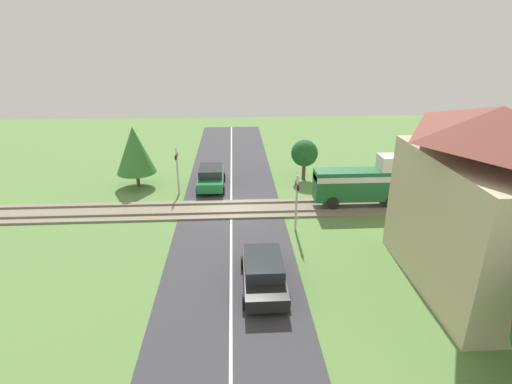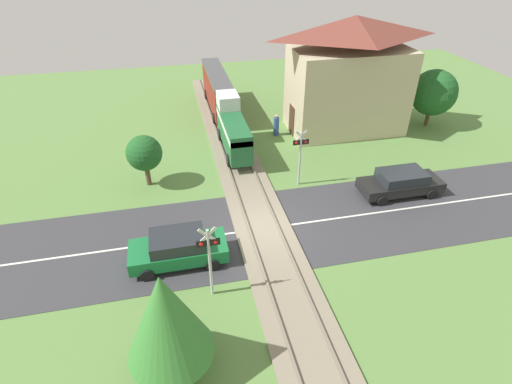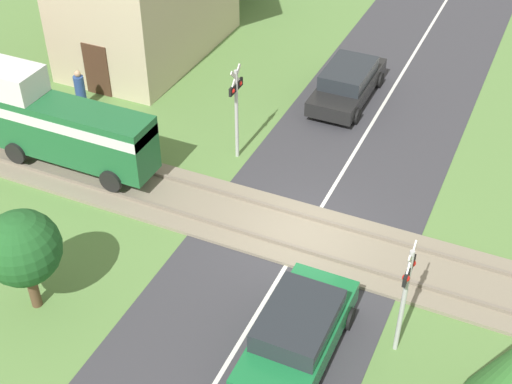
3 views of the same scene
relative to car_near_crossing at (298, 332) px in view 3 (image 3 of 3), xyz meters
name	(u,v)px [view 3 (image 3 of 3)]	position (x,y,z in m)	size (l,w,h in m)	color
ground_plane	(304,237)	(4.17, 1.44, -0.79)	(60.00, 60.00, 0.00)	#5B8442
road_surface	(304,237)	(4.17, 1.44, -0.78)	(48.00, 6.40, 0.02)	#38383D
track_bed	(304,235)	(4.17, 1.44, -0.72)	(2.80, 48.00, 0.24)	gray
car_near_crossing	(298,332)	(0.00, 0.00, 0.00)	(4.24, 1.96, 1.51)	#197038
car_far_side	(348,82)	(12.37, 2.88, -0.04)	(4.56, 1.94, 1.42)	black
crossing_signal_west_approach	(406,287)	(1.18, -2.20, 1.39)	(0.90, 0.18, 3.43)	#B7B7B7
crossing_signal_east_approach	(236,101)	(7.16, 5.08, 1.39)	(0.90, 0.18, 3.43)	#B7B7B7
pedestrian_by_station	(80,91)	(7.63, 11.83, -0.07)	(0.39, 0.39, 1.57)	#2D4C8E
tree_roadside_hedge	(22,248)	(-1.34, 6.97, 1.24)	(2.00, 2.00, 3.05)	brown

